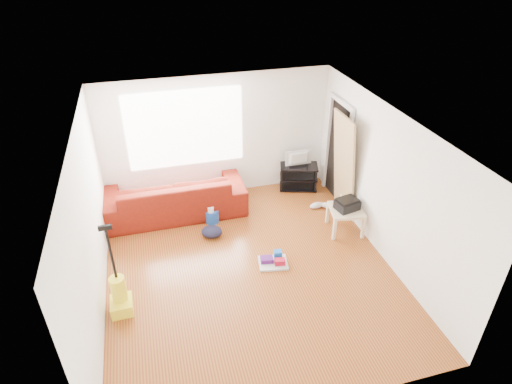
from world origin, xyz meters
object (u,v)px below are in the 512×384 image
object	(u,v)px
bucket	(212,222)
backpack	(212,236)
tv_stand	(298,176)
side_table	(346,212)
sofa	(176,213)
cleaning_tray	(274,261)
vacuum	(120,296)

from	to	relation	value
bucket	backpack	size ratio (longest dim) A/B	0.68
tv_stand	bucket	bearing A→B (deg)	-142.03
side_table	bucket	xyz separation A→B (m)	(-2.30, 0.89, -0.39)
sofa	backpack	xyz separation A→B (m)	(0.54, -0.93, 0.00)
sofa	cleaning_tray	distance (m)	2.37
tv_stand	cleaning_tray	world-z (taller)	tv_stand
side_table	backpack	distance (m)	2.46
tv_stand	backpack	distance (m)	2.42
sofa	tv_stand	bearing A→B (deg)	-174.12
cleaning_tray	vacuum	xyz separation A→B (m)	(-2.42, -0.39, 0.22)
sofa	tv_stand	size ratio (longest dim) A/B	3.06
side_table	vacuum	xyz separation A→B (m)	(-3.95, -0.92, -0.12)
backpack	tv_stand	bearing A→B (deg)	45.37
tv_stand	vacuum	distance (m)	4.47
tv_stand	side_table	xyz separation A→B (m)	(0.30, -1.65, 0.12)
backpack	vacuum	distance (m)	2.10
vacuum	cleaning_tray	bearing A→B (deg)	8.06
bucket	backpack	xyz separation A→B (m)	(-0.09, -0.44, 0.00)
backpack	sofa	bearing A→B (deg)	135.35
tv_stand	side_table	distance (m)	1.68
side_table	backpack	size ratio (longest dim) A/B	1.78
tv_stand	backpack	size ratio (longest dim) A/B	2.33
backpack	cleaning_tray	bearing A→B (deg)	-33.63
sofa	side_table	world-z (taller)	side_table
side_table	cleaning_tray	bearing A→B (deg)	-160.56
cleaning_tray	backpack	distance (m)	1.31
sofa	backpack	bearing A→B (deg)	119.95
sofa	bucket	world-z (taller)	sofa
cleaning_tray	bucket	bearing A→B (deg)	118.22
tv_stand	cleaning_tray	size ratio (longest dim) A/B	1.67
sofa	side_table	size ratio (longest dim) A/B	4.00
bucket	sofa	bearing A→B (deg)	142.10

